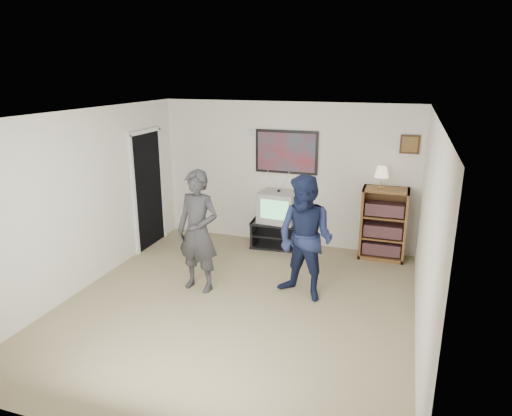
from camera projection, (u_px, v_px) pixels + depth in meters
The scene contains 13 objects.
room_shell at pixel (245, 208), 6.01m from camera, with size 4.51×5.00×2.51m.
media_stand at pixel (279, 234), 8.03m from camera, with size 0.97×0.59×0.47m.
crt_television at pixel (279, 207), 7.89m from camera, with size 0.63×0.53×0.53m, color #A3A39E, non-canonical shape.
bookshelf at pixel (383, 224), 7.44m from camera, with size 0.72×0.41×1.19m, color brown, non-canonical shape.
table_lamp at pixel (381, 177), 7.23m from camera, with size 0.22×0.22×0.36m, color #FCE8BF, non-canonical shape.
person_tall at pixel (198, 231), 6.29m from camera, with size 0.63×0.41×1.72m, color #2A2A2C.
person_short at pixel (305, 239), 6.05m from camera, with size 0.83×0.65×1.70m, color #161E3F.
controller_left at pixel (201, 206), 6.37m from camera, with size 0.03×0.11×0.03m, color white.
controller_right at pixel (313, 225), 6.20m from camera, with size 0.04×0.13×0.04m, color white.
poster at pixel (286, 152), 7.83m from camera, with size 1.10×0.03×0.75m, color black.
air_vent at pixel (256, 133), 7.91m from camera, with size 0.28×0.02×0.14m, color white.
small_picture at pixel (410, 144), 7.16m from camera, with size 0.30×0.03×0.30m, color #352511.
doorway at pixel (148, 191), 7.89m from camera, with size 0.03×0.85×2.00m, color black.
Camera 1 is at (1.95, -5.07, 2.98)m, focal length 32.00 mm.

